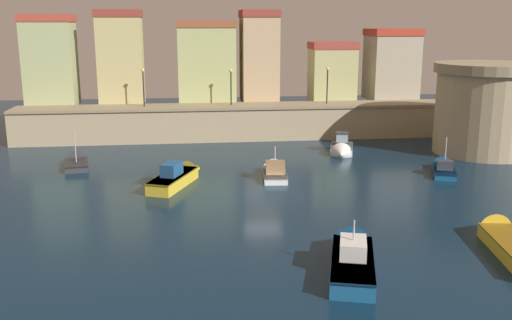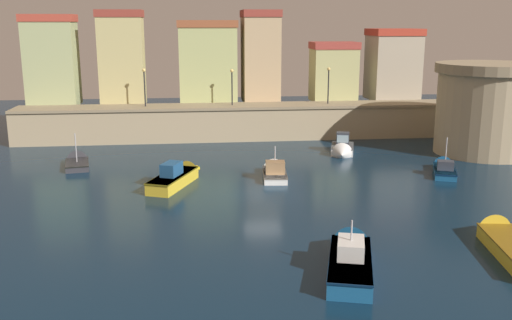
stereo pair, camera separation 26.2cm
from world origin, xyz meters
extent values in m
plane|color=#0C2338|center=(0.00, 0.00, 0.00)|extent=(101.94, 101.94, 0.00)
cube|color=tan|center=(0.00, 18.86, 1.52)|extent=(42.01, 3.74, 3.04)
cube|color=gray|center=(0.00, 18.86, 3.16)|extent=(42.01, 4.04, 0.24)
cube|color=#A9B37B|center=(-17.94, 22.54, 7.05)|extent=(4.69, 3.62, 8.02)
cube|color=#B34232|center=(-17.94, 22.54, 11.41)|extent=(4.88, 3.76, 0.70)
cube|color=tan|center=(-11.20, 22.38, 7.27)|extent=(4.26, 3.30, 8.45)
cube|color=brown|center=(-11.20, 22.38, 11.84)|extent=(4.43, 3.44, 0.70)
cube|color=#B2BA75|center=(-2.79, 22.88, 6.78)|extent=(5.68, 4.31, 7.47)
cube|color=#965031|center=(-2.79, 22.88, 10.86)|extent=(5.91, 4.48, 0.70)
cube|color=tan|center=(2.57, 23.02, 7.28)|extent=(3.63, 4.58, 8.48)
cube|color=brown|center=(2.57, 23.02, 11.87)|extent=(3.77, 4.76, 0.70)
cube|color=tan|center=(10.09, 22.43, 5.70)|extent=(4.49, 3.41, 5.33)
cube|color=#A13E36|center=(10.09, 22.43, 8.72)|extent=(4.67, 3.54, 0.70)
cube|color=#ACA089|center=(16.58, 23.05, 6.36)|extent=(4.82, 4.65, 6.64)
cube|color=#B23828|center=(16.58, 23.05, 10.03)|extent=(5.01, 4.84, 0.70)
cylinder|color=tan|center=(20.44, 9.96, 3.45)|extent=(8.39, 8.39, 6.89)
cylinder|color=gray|center=(20.44, 9.96, 7.29)|extent=(9.07, 9.07, 0.80)
cylinder|color=black|center=(-8.86, 18.86, 4.90)|extent=(0.12, 0.12, 3.24)
sphere|color=#F9D172|center=(-8.86, 18.86, 6.67)|extent=(0.32, 0.32, 0.32)
cylinder|color=black|center=(-0.64, 18.86, 4.84)|extent=(0.12, 0.12, 3.11)
sphere|color=#F9D172|center=(-0.64, 18.86, 6.54)|extent=(0.32, 0.32, 0.32)
cylinder|color=black|center=(8.73, 18.86, 4.87)|extent=(0.12, 0.12, 3.19)
sphere|color=#F9D172|center=(8.73, 18.86, 6.62)|extent=(0.32, 0.32, 0.32)
cube|color=#333338|center=(-13.46, 8.50, 0.25)|extent=(2.25, 3.54, 0.49)
cone|color=#333338|center=(-13.82, 10.52, 0.25)|extent=(1.74, 1.19, 1.60)
cube|color=black|center=(-13.46, 8.50, 0.45)|extent=(2.29, 3.61, 0.08)
cylinder|color=#B2B2B7|center=(-13.44, 8.43, 1.62)|extent=(0.08, 0.08, 2.26)
cube|color=#195689|center=(13.99, 3.40, 0.24)|extent=(2.83, 4.28, 0.49)
cone|color=#195689|center=(14.90, 5.76, 0.24)|extent=(1.73, 1.56, 1.42)
cube|color=#092347|center=(13.99, 3.40, 0.45)|extent=(2.89, 4.37, 0.08)
cube|color=#333842|center=(13.83, 2.98, 0.82)|extent=(1.39, 1.24, 0.67)
cylinder|color=#B2B2B7|center=(13.98, 3.36, 1.65)|extent=(0.08, 0.08, 2.33)
cube|color=#195689|center=(2.34, -12.85, 0.40)|extent=(3.27, 5.76, 0.80)
cone|color=#195689|center=(3.26, -9.60, 0.40)|extent=(2.07, 1.83, 1.76)
cube|color=#092240|center=(2.34, -12.85, 0.76)|extent=(3.34, 5.87, 0.08)
cube|color=silver|center=(2.39, -12.67, 1.18)|extent=(1.60, 2.00, 0.76)
cylinder|color=#B2B2B7|center=(2.38, -12.70, 1.65)|extent=(0.08, 0.08, 1.69)
cube|color=white|center=(8.34, 11.40, 0.34)|extent=(2.66, 3.63, 0.68)
cone|color=white|center=(7.78, 9.44, 0.34)|extent=(1.93, 1.35, 1.74)
cube|color=slate|center=(8.34, 11.40, 0.64)|extent=(2.71, 3.71, 0.08)
cube|color=#333842|center=(8.40, 11.62, 1.22)|extent=(1.29, 1.18, 1.09)
cube|color=#99B7C6|center=(8.28, 11.18, 1.28)|extent=(0.95, 0.33, 0.65)
cube|color=gold|center=(-5.92, 2.45, 0.42)|extent=(3.53, 5.49, 0.84)
cone|color=gold|center=(-4.67, 5.48, 0.42)|extent=(1.98, 1.89, 1.56)
cube|color=#686012|center=(-5.92, 2.45, 0.80)|extent=(3.60, 5.60, 0.08)
cube|color=navy|center=(-5.99, 2.28, 1.27)|extent=(1.58, 1.93, 0.87)
cube|color=#99B7C6|center=(-5.67, 3.05, 1.32)|extent=(0.87, 0.40, 0.52)
cone|color=gold|center=(11.23, -8.49, 0.37)|extent=(1.93, 1.66, 1.73)
cube|color=white|center=(1.33, 3.75, 0.25)|extent=(1.98, 3.99, 0.50)
cone|color=white|center=(1.56, 6.16, 0.25)|extent=(1.63, 1.22, 1.53)
cube|color=#675F53|center=(1.33, 3.75, 0.46)|extent=(2.02, 4.07, 0.08)
cube|color=olive|center=(1.29, 3.28, 0.94)|extent=(1.44, 1.14, 0.88)
cylinder|color=#B2B2B7|center=(1.33, 3.68, 1.45)|extent=(0.08, 0.08, 1.90)
sphere|color=yellow|center=(-4.26, 7.15, 0.00)|extent=(0.54, 0.54, 0.54)
camera|label=1|loc=(-4.77, -36.18, 10.97)|focal=40.57mm
camera|label=2|loc=(-4.51, -36.21, 10.97)|focal=40.57mm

